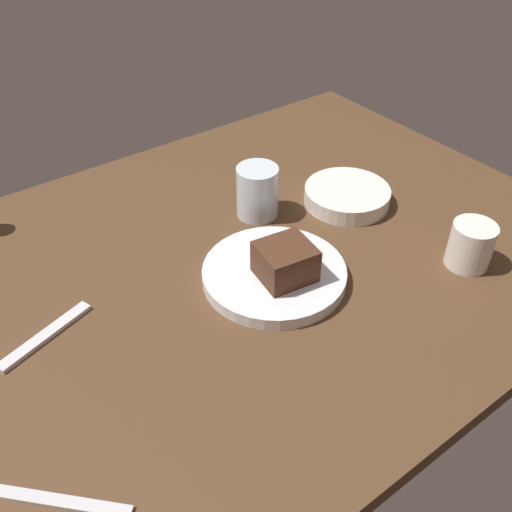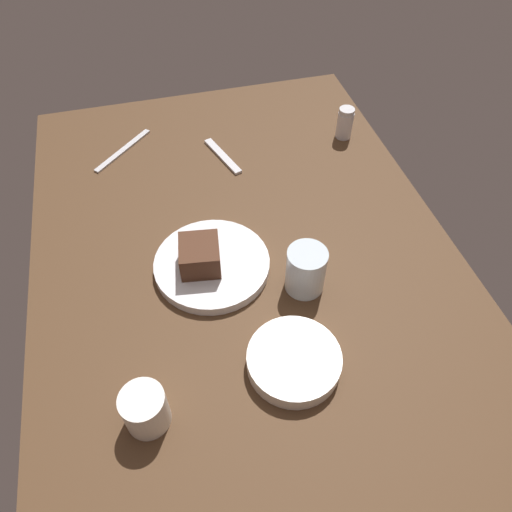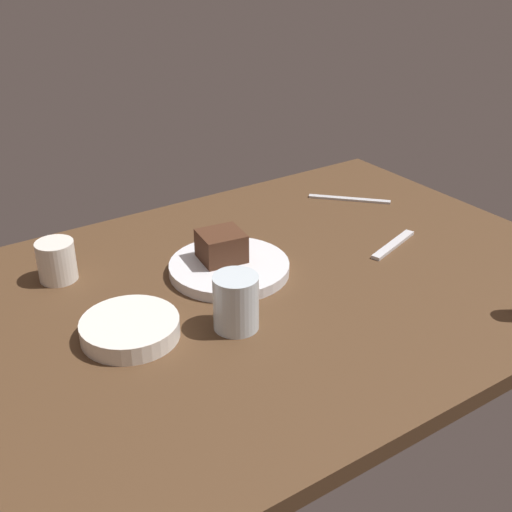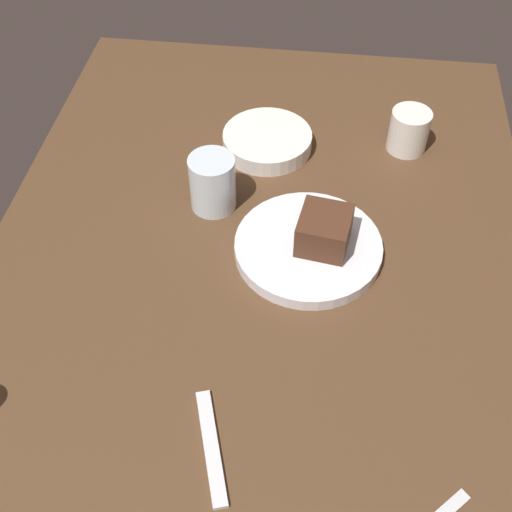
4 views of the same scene
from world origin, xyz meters
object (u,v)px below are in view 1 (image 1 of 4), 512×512
(chocolate_cake_slice, at_px, (285,262))
(side_bowl, at_px, (347,196))
(dessert_plate, at_px, (274,274))
(butter_knife, at_px, (47,499))
(dessert_spoon, at_px, (46,335))
(water_glass, at_px, (257,192))
(coffee_cup, at_px, (471,245))

(chocolate_cake_slice, relative_size, side_bowl, 0.51)
(dessert_plate, xyz_separation_m, butter_knife, (0.42, 0.14, -0.01))
(dessert_plate, distance_m, butter_knife, 0.44)
(dessert_plate, bearing_deg, chocolate_cake_slice, 98.50)
(side_bowl, bearing_deg, dessert_plate, 20.53)
(dessert_plate, bearing_deg, butter_knife, 18.45)
(dessert_plate, bearing_deg, side_bowl, -159.47)
(side_bowl, bearing_deg, dessert_spoon, -0.21)
(dessert_plate, relative_size, side_bowl, 1.43)
(side_bowl, height_order, butter_knife, side_bowl)
(dessert_plate, height_order, water_glass, water_glass)
(coffee_cup, height_order, dessert_spoon, coffee_cup)
(water_glass, distance_m, dessert_spoon, 0.43)
(butter_knife, bearing_deg, dessert_spoon, -64.56)
(dessert_spoon, height_order, butter_knife, dessert_spoon)
(dessert_plate, xyz_separation_m, water_glass, (-0.09, -0.16, 0.04))
(water_glass, distance_m, side_bowl, 0.17)
(chocolate_cake_slice, bearing_deg, water_glass, -114.62)
(chocolate_cake_slice, bearing_deg, coffee_cup, 153.64)
(water_glass, bearing_deg, butter_knife, 30.72)
(dessert_plate, distance_m, chocolate_cake_slice, 0.04)
(side_bowl, xyz_separation_m, dessert_spoon, (0.57, -0.00, -0.01))
(side_bowl, bearing_deg, butter_knife, 19.21)
(coffee_cup, xyz_separation_m, dessert_spoon, (0.60, -0.25, -0.03))
(chocolate_cake_slice, relative_size, coffee_cup, 1.06)
(side_bowl, relative_size, coffee_cup, 2.10)
(water_glass, xyz_separation_m, dessert_spoon, (0.42, 0.07, -0.04))
(chocolate_cake_slice, bearing_deg, side_bowl, -154.85)
(water_glass, height_order, coffee_cup, water_glass)
(dessert_plate, distance_m, side_bowl, 0.26)
(coffee_cup, bearing_deg, water_glass, -59.48)
(water_glass, xyz_separation_m, side_bowl, (-0.15, 0.07, -0.03))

